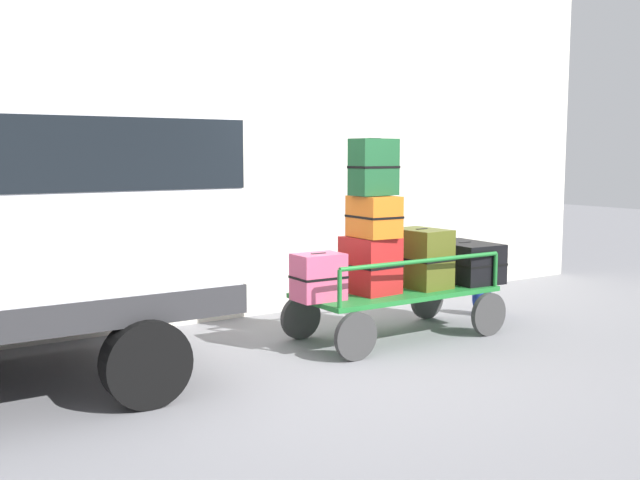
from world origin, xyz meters
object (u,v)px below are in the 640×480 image
object	(u,v)px
suitcase_left_bottom	(319,277)
suitcase_center_bottom	(421,258)
suitcase_midright_bottom	(464,262)
suitcase_midleft_bottom	(370,265)
suitcase_midleft_middle	(374,216)
luggage_cart	(396,300)
suitcase_midleft_top	(374,167)
backpack	(482,298)

from	to	relation	value
suitcase_left_bottom	suitcase_center_bottom	size ratio (longest dim) A/B	0.78
suitcase_center_bottom	suitcase_midright_bottom	size ratio (longest dim) A/B	0.75
suitcase_midleft_bottom	suitcase_midleft_middle	bearing A→B (deg)	-90.00
luggage_cart	suitcase_left_bottom	xyz separation A→B (m)	(-1.00, -0.01, 0.35)
suitcase_left_bottom	suitcase_midright_bottom	distance (m)	2.01
suitcase_midleft_middle	luggage_cart	bearing A→B (deg)	6.56
suitcase_midleft_bottom	suitcase_midleft_middle	xyz separation A→B (m)	(0.00, -0.06, 0.51)
luggage_cart	suitcase_midright_bottom	world-z (taller)	suitcase_midright_bottom
luggage_cart	suitcase_midleft_bottom	bearing A→B (deg)	176.89
suitcase_left_bottom	suitcase_midleft_top	size ratio (longest dim) A/B	0.85
backpack	suitcase_midleft_bottom	bearing A→B (deg)	-172.33
suitcase_midleft_bottom	backpack	xyz separation A→B (m)	(1.92, 0.26, -0.60)
suitcase_midleft_top	suitcase_center_bottom	distance (m)	1.20
luggage_cart	suitcase_center_bottom	distance (m)	0.55
suitcase_midright_bottom	suitcase_midleft_bottom	bearing A→B (deg)	179.23
suitcase_left_bottom	suitcase_midleft_top	distance (m)	1.27
suitcase_midleft_bottom	suitcase_midleft_top	xyz separation A→B (m)	(0.00, -0.04, 1.02)
luggage_cart	suitcase_left_bottom	distance (m)	1.06
suitcase_midleft_middle	suitcase_midright_bottom	bearing A→B (deg)	1.65
luggage_cart	suitcase_midleft_middle	distance (m)	0.98
suitcase_center_bottom	backpack	size ratio (longest dim) A/B	1.46
suitcase_midleft_middle	suitcase_midright_bottom	xyz separation A→B (m)	(1.34, 0.04, -0.58)
suitcase_midleft_bottom	suitcase_midright_bottom	size ratio (longest dim) A/B	0.69
suitcase_left_bottom	suitcase_midleft_bottom	bearing A→B (deg)	2.67
suitcase_midleft_middle	suitcase_center_bottom	xyz separation A→B (m)	(0.67, 0.02, -0.49)
suitcase_midright_bottom	backpack	xyz separation A→B (m)	(0.59, 0.28, -0.53)
suitcase_center_bottom	suitcase_midleft_top	bearing A→B (deg)	-179.43
luggage_cart	suitcase_midleft_top	size ratio (longest dim) A/B	3.86
suitcase_midleft_top	backpack	distance (m)	2.53
suitcase_midleft_bottom	suitcase_center_bottom	world-z (taller)	suitcase_center_bottom
suitcase_midleft_middle	suitcase_center_bottom	distance (m)	0.83
suitcase_midright_bottom	suitcase_midleft_middle	bearing A→B (deg)	-178.35
suitcase_center_bottom	backpack	distance (m)	1.43
suitcase_left_bottom	suitcase_midright_bottom	bearing A→B (deg)	0.38
suitcase_midleft_middle	suitcase_midleft_top	size ratio (longest dim) A/B	0.90
suitcase_center_bottom	suitcase_midright_bottom	world-z (taller)	suitcase_center_bottom
suitcase_center_bottom	backpack	xyz separation A→B (m)	(1.25, 0.30, -0.62)
suitcase_center_bottom	suitcase_midright_bottom	distance (m)	0.68
suitcase_left_bottom	suitcase_midleft_bottom	distance (m)	0.67
backpack	suitcase_center_bottom	bearing A→B (deg)	-166.69
suitcase_midleft_top	suitcase_midright_bottom	bearing A→B (deg)	1.14
luggage_cart	backpack	bearing A→B (deg)	9.89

